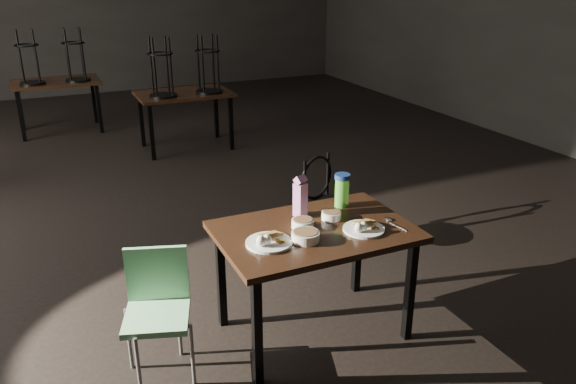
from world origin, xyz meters
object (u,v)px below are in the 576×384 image
main_table (315,240)px  juice_carton (300,197)px  water_bottle (342,190)px  school_chair (157,303)px  bentwood_chair (325,197)px

main_table → juice_carton: juice_carton is taller
main_table → water_bottle: (0.33, 0.24, 0.20)m
school_chair → bentwood_chair: bearing=49.3°
juice_carton → water_bottle: size_ratio=1.22×
juice_carton → school_chair: bearing=-169.1°
water_bottle → school_chair: bearing=-170.6°
bentwood_chair → school_chair: (-1.61, -0.97, -0.02)m
water_bottle → school_chair: water_bottle is taller
juice_carton → water_bottle: juice_carton is taller
main_table → school_chair: (-1.00, 0.02, -0.21)m
main_table → school_chair: bearing=178.6°
bentwood_chair → water_bottle: bearing=-132.7°
juice_carton → school_chair: size_ratio=0.36×
juice_carton → water_bottle: (0.32, 0.03, -0.01)m
main_table → school_chair: 1.02m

